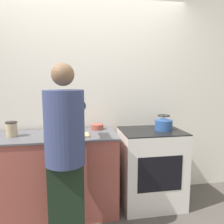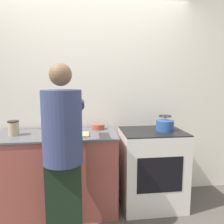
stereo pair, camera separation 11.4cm
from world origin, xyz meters
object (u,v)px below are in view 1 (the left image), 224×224
(oven, at_px, (151,167))
(bowl_prep, at_px, (97,127))
(canister_jar, at_px, (12,129))
(person, at_px, (65,151))
(cutting_board, at_px, (71,135))
(knife, at_px, (73,134))
(kettle, at_px, (164,124))

(oven, bearing_deg, bowl_prep, 163.01)
(canister_jar, bearing_deg, person, -41.89)
(bowl_prep, bearing_deg, oven, -16.99)
(cutting_board, height_order, knife, knife)
(bowl_prep, bearing_deg, knife, -135.06)
(bowl_prep, relative_size, canister_jar, 0.94)
(cutting_board, distance_m, bowl_prep, 0.42)
(cutting_board, bearing_deg, oven, 5.75)
(kettle, bearing_deg, bowl_prep, 165.21)
(knife, relative_size, bowl_prep, 1.25)
(person, distance_m, kettle, 1.24)
(oven, distance_m, bowl_prep, 0.82)
(kettle, distance_m, bowl_prep, 0.80)
(knife, distance_m, bowl_prep, 0.41)
(bowl_prep, bearing_deg, person, -116.91)
(cutting_board, bearing_deg, kettle, 4.39)
(knife, distance_m, kettle, 1.07)
(person, relative_size, kettle, 7.91)
(oven, relative_size, kettle, 4.40)
(bowl_prep, xyz_separation_m, canister_jar, (-0.93, -0.19, 0.05))
(person, xyz_separation_m, canister_jar, (-0.57, 0.51, 0.10))
(cutting_board, distance_m, canister_jar, 0.63)
(bowl_prep, bearing_deg, canister_jar, -168.24)
(bowl_prep, bearing_deg, kettle, -14.79)
(person, xyz_separation_m, cutting_board, (0.05, 0.42, 0.03))
(oven, xyz_separation_m, cutting_board, (-0.94, -0.09, 0.46))
(cutting_board, relative_size, kettle, 1.81)
(knife, bearing_deg, oven, -11.84)
(kettle, relative_size, canister_jar, 1.30)
(cutting_board, xyz_separation_m, knife, (0.02, -0.00, 0.01))
(cutting_board, height_order, bowl_prep, bowl_prep)
(person, bearing_deg, knife, 80.43)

